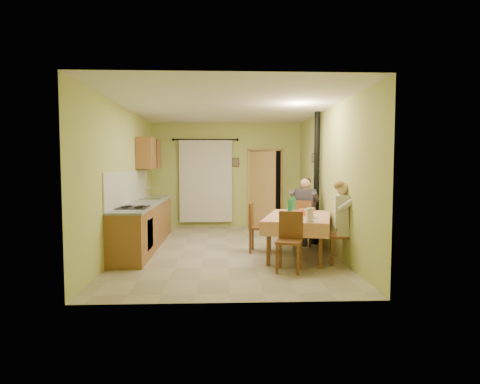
{
  "coord_description": "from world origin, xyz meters",
  "views": [
    {
      "loc": [
        -0.08,
        -7.82,
        1.7
      ],
      "look_at": [
        0.25,
        0.1,
        1.15
      ],
      "focal_mm": 30.0,
      "sensor_mm": 36.0,
      "label": 1
    }
  ],
  "objects_px": {
    "chair_far": "(304,231)",
    "chair_right": "(343,247)",
    "man_right": "(343,213)",
    "stove_flue": "(316,196)",
    "man_far": "(305,203)",
    "chair_left": "(259,237)",
    "chair_near": "(289,253)",
    "dining_table": "(298,236)"
  },
  "relations": [
    {
      "from": "chair_near",
      "to": "man_right",
      "type": "bearing_deg",
      "value": -138.09
    },
    {
      "from": "chair_left",
      "to": "stove_flue",
      "type": "height_order",
      "value": "stove_flue"
    },
    {
      "from": "chair_far",
      "to": "man_right",
      "type": "height_order",
      "value": "man_right"
    },
    {
      "from": "chair_far",
      "to": "stove_flue",
      "type": "distance_m",
      "value": 0.8
    },
    {
      "from": "chair_right",
      "to": "chair_left",
      "type": "distance_m",
      "value": 1.67
    },
    {
      "from": "chair_near",
      "to": "stove_flue",
      "type": "relative_size",
      "value": 0.34
    },
    {
      "from": "dining_table",
      "to": "chair_left",
      "type": "xyz_separation_m",
      "value": [
        -0.68,
        0.4,
        -0.09
      ]
    },
    {
      "from": "dining_table",
      "to": "man_right",
      "type": "relative_size",
      "value": 1.52
    },
    {
      "from": "chair_left",
      "to": "stove_flue",
      "type": "distance_m",
      "value": 1.66
    },
    {
      "from": "chair_left",
      "to": "man_far",
      "type": "xyz_separation_m",
      "value": [
        1.01,
        0.62,
        0.59
      ]
    },
    {
      "from": "chair_right",
      "to": "chair_left",
      "type": "relative_size",
      "value": 1.03
    },
    {
      "from": "dining_table",
      "to": "man_far",
      "type": "xyz_separation_m",
      "value": [
        0.33,
        1.02,
        0.5
      ]
    },
    {
      "from": "man_far",
      "to": "stove_flue",
      "type": "height_order",
      "value": "stove_flue"
    },
    {
      "from": "man_right",
      "to": "chair_left",
      "type": "bearing_deg",
      "value": 65.7
    },
    {
      "from": "dining_table",
      "to": "chair_far",
      "type": "bearing_deg",
      "value": 87.85
    },
    {
      "from": "chair_near",
      "to": "stove_flue",
      "type": "bearing_deg",
      "value": -95.38
    },
    {
      "from": "man_right",
      "to": "chair_near",
      "type": "bearing_deg",
      "value": 126.44
    },
    {
      "from": "chair_left",
      "to": "man_far",
      "type": "relative_size",
      "value": 0.69
    },
    {
      "from": "man_far",
      "to": "chair_left",
      "type": "bearing_deg",
      "value": -118.68
    },
    {
      "from": "chair_right",
      "to": "man_far",
      "type": "distance_m",
      "value": 1.75
    },
    {
      "from": "chair_far",
      "to": "man_far",
      "type": "height_order",
      "value": "man_far"
    },
    {
      "from": "dining_table",
      "to": "chair_right",
      "type": "xyz_separation_m",
      "value": [
        0.67,
        -0.6,
        -0.09
      ]
    },
    {
      "from": "chair_near",
      "to": "chair_right",
      "type": "bearing_deg",
      "value": -138.54
    },
    {
      "from": "man_far",
      "to": "man_right",
      "type": "distance_m",
      "value": 1.65
    },
    {
      "from": "chair_far",
      "to": "chair_left",
      "type": "distance_m",
      "value": 1.17
    },
    {
      "from": "chair_left",
      "to": "chair_far",
      "type": "bearing_deg",
      "value": 133.53
    },
    {
      "from": "dining_table",
      "to": "chair_far",
      "type": "height_order",
      "value": "chair_far"
    },
    {
      "from": "man_right",
      "to": "stove_flue",
      "type": "distance_m",
      "value": 1.76
    },
    {
      "from": "dining_table",
      "to": "chair_near",
      "type": "distance_m",
      "value": 1.1
    },
    {
      "from": "chair_near",
      "to": "dining_table",
      "type": "bearing_deg",
      "value": -90.35
    },
    {
      "from": "chair_far",
      "to": "chair_left",
      "type": "height_order",
      "value": "chair_left"
    },
    {
      "from": "dining_table",
      "to": "chair_right",
      "type": "height_order",
      "value": "chair_right"
    },
    {
      "from": "man_right",
      "to": "stove_flue",
      "type": "bearing_deg",
      "value": 13.99
    },
    {
      "from": "chair_near",
      "to": "stove_flue",
      "type": "distance_m",
      "value": 2.5
    },
    {
      "from": "chair_far",
      "to": "man_right",
      "type": "relative_size",
      "value": 0.69
    },
    {
      "from": "man_far",
      "to": "stove_flue",
      "type": "bearing_deg",
      "value": 56.65
    },
    {
      "from": "chair_near",
      "to": "chair_right",
      "type": "height_order",
      "value": "chair_right"
    },
    {
      "from": "chair_far",
      "to": "chair_right",
      "type": "height_order",
      "value": "chair_right"
    },
    {
      "from": "stove_flue",
      "to": "chair_near",
      "type": "bearing_deg",
      "value": -113.16
    },
    {
      "from": "man_right",
      "to": "man_far",
      "type": "bearing_deg",
      "value": 23.7
    },
    {
      "from": "chair_right",
      "to": "chair_left",
      "type": "xyz_separation_m",
      "value": [
        -1.35,
        0.99,
        -0.0
      ]
    },
    {
      "from": "chair_left",
      "to": "man_far",
      "type": "distance_m",
      "value": 1.32
    }
  ]
}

